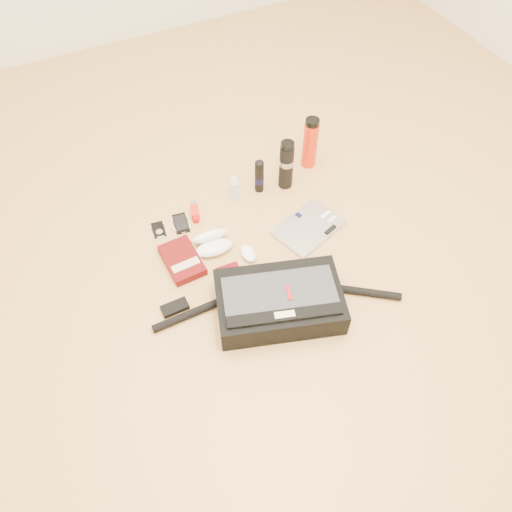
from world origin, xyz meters
The scene contains 14 objects.
ground centered at (0.00, 0.00, 0.00)m, with size 4.00×4.00×0.00m, color tan.
messenger_bag centered at (-0.06, -0.20, 0.06)m, with size 0.95×0.43×0.14m.
laptop centered at (0.26, 0.11, 0.01)m, with size 0.34×0.28×0.03m.
book centered at (-0.31, 0.18, 0.02)m, with size 0.15×0.22×0.04m.
passport centered at (-0.16, 0.02, 0.00)m, with size 0.11×0.14×0.01m.
mouse centered at (-0.05, 0.09, 0.02)m, with size 0.06×0.10×0.03m.
sunglasses_case centered at (-0.16, 0.20, 0.03)m, with size 0.18×0.15×0.10m.
ipod centered at (-0.35, 0.40, 0.00)m, with size 0.09×0.09×0.01m.
phone centered at (-0.24, 0.39, 0.01)m, with size 0.10×0.12×0.01m.
inhaler centered at (-0.16, 0.42, 0.02)m, with size 0.06×0.12×0.03m.
spray_bottle centered at (0.04, 0.43, 0.06)m, with size 0.04×0.04×0.13m.
aerosol_can centered at (0.17, 0.43, 0.09)m, with size 0.05×0.05×0.18m.
thermos_black centered at (0.30, 0.40, 0.13)m, with size 0.09×0.09×0.26m.
thermos_red centered at (0.47, 0.48, 0.13)m, with size 0.09×0.09×0.27m.
Camera 1 is at (-0.58, -1.08, 1.71)m, focal length 35.00 mm.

